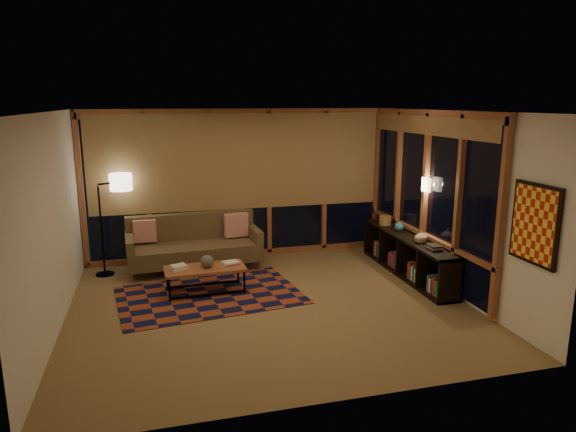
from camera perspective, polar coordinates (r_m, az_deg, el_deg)
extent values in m
cube|color=brown|center=(7.40, -2.01, -9.85)|extent=(5.50, 5.00, 0.01)
cube|color=silver|center=(6.84, -2.18, 11.55)|extent=(5.50, 5.00, 0.01)
cube|color=white|center=(9.41, -5.46, 3.55)|extent=(5.50, 0.01, 2.70)
cube|color=white|center=(4.67, 4.73, -5.89)|extent=(5.50, 0.01, 2.70)
cube|color=white|center=(6.95, -24.81, -0.85)|extent=(0.01, 5.00, 2.70)
cube|color=white|center=(8.04, 17.39, 1.47)|extent=(0.01, 5.00, 2.70)
cube|color=brown|center=(7.82, -8.70, -8.68)|extent=(2.82, 2.07, 0.01)
sphere|color=#292929|center=(7.78, -8.99, -4.97)|extent=(0.21, 0.21, 0.19)
cylinder|color=olive|center=(9.34, 10.74, -0.47)|extent=(0.25, 0.25, 0.16)
sphere|color=#237978|center=(8.92, 12.24, -1.19)|extent=(0.19, 0.19, 0.16)
imported|color=tan|center=(8.27, 14.57, -2.21)|extent=(0.25, 0.25, 0.21)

